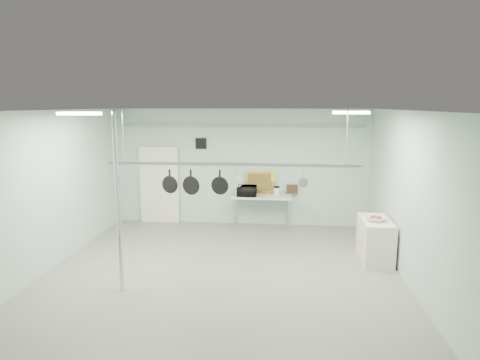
# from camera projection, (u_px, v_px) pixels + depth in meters

# --- Properties ---
(floor) EXTENTS (8.00, 8.00, 0.00)m
(floor) POSITION_uv_depth(u_px,v_px,m) (220.00, 280.00, 8.16)
(floor) COLOR gray
(floor) RESTS_ON ground
(ceiling) EXTENTS (7.00, 8.00, 0.02)m
(ceiling) POSITION_uv_depth(u_px,v_px,m) (219.00, 111.00, 7.60)
(ceiling) COLOR silver
(ceiling) RESTS_ON back_wall
(back_wall) EXTENTS (7.00, 0.02, 3.20)m
(back_wall) POSITION_uv_depth(u_px,v_px,m) (241.00, 167.00, 11.79)
(back_wall) COLOR #A6C7BB
(back_wall) RESTS_ON floor
(right_wall) EXTENTS (0.02, 8.00, 3.20)m
(right_wall) POSITION_uv_depth(u_px,v_px,m) (415.00, 203.00, 7.53)
(right_wall) COLOR #A6C7BB
(right_wall) RESTS_ON floor
(door) EXTENTS (1.10, 0.10, 2.20)m
(door) POSITION_uv_depth(u_px,v_px,m) (160.00, 186.00, 12.06)
(door) COLOR silver
(door) RESTS_ON floor
(wall_vent) EXTENTS (0.30, 0.04, 0.30)m
(wall_vent) POSITION_uv_depth(u_px,v_px,m) (201.00, 143.00, 11.76)
(wall_vent) COLOR black
(wall_vent) RESTS_ON back_wall
(conduit_pipe) EXTENTS (6.60, 0.07, 0.07)m
(conduit_pipe) POSITION_uv_depth(u_px,v_px,m) (240.00, 126.00, 11.50)
(conduit_pipe) COLOR gray
(conduit_pipe) RESTS_ON back_wall
(chrome_pole) EXTENTS (0.08, 0.08, 3.20)m
(chrome_pole) POSITION_uv_depth(u_px,v_px,m) (118.00, 204.00, 7.46)
(chrome_pole) COLOR silver
(chrome_pole) RESTS_ON floor
(prep_table) EXTENTS (1.60, 0.70, 0.91)m
(prep_table) POSITION_uv_depth(u_px,v_px,m) (261.00, 198.00, 11.48)
(prep_table) COLOR #AFCEB9
(prep_table) RESTS_ON floor
(side_cabinet) EXTENTS (0.60, 1.20, 0.90)m
(side_cabinet) POSITION_uv_depth(u_px,v_px,m) (375.00, 240.00, 9.14)
(side_cabinet) COLOR beige
(side_cabinet) RESTS_ON floor
(pot_rack) EXTENTS (4.80, 0.06, 1.00)m
(pot_rack) POSITION_uv_depth(u_px,v_px,m) (232.00, 163.00, 8.04)
(pot_rack) COLOR #B7B7BC
(pot_rack) RESTS_ON ceiling
(light_panel_left) EXTENTS (0.65, 0.30, 0.05)m
(light_panel_left) POSITION_uv_depth(u_px,v_px,m) (80.00, 114.00, 7.04)
(light_panel_left) COLOR white
(light_panel_left) RESTS_ON ceiling
(light_panel_right) EXTENTS (0.65, 0.30, 0.05)m
(light_panel_right) POSITION_uv_depth(u_px,v_px,m) (351.00, 113.00, 7.96)
(light_panel_right) COLOR white
(light_panel_right) RESTS_ON ceiling
(microwave) EXTENTS (0.52, 0.36, 0.28)m
(microwave) POSITION_uv_depth(u_px,v_px,m) (247.00, 191.00, 11.36)
(microwave) COLOR black
(microwave) RESTS_ON prep_table
(coffee_canister) EXTENTS (0.16, 0.16, 0.21)m
(coffee_canister) POSITION_uv_depth(u_px,v_px,m) (277.00, 192.00, 11.42)
(coffee_canister) COLOR silver
(coffee_canister) RESTS_ON prep_table
(painting_large) EXTENTS (0.79, 0.17, 0.58)m
(painting_large) POSITION_uv_depth(u_px,v_px,m) (260.00, 183.00, 11.72)
(painting_large) COLOR #CA8436
(painting_large) RESTS_ON prep_table
(painting_small) EXTENTS (0.30, 0.09, 0.25)m
(painting_small) POSITION_uv_depth(u_px,v_px,m) (292.00, 189.00, 11.66)
(painting_small) COLOR #312011
(painting_small) RESTS_ON prep_table
(fruit_bowl) EXTENTS (0.46, 0.46, 0.10)m
(fruit_bowl) POSITION_uv_depth(u_px,v_px,m) (376.00, 219.00, 8.94)
(fruit_bowl) COLOR silver
(fruit_bowl) RESTS_ON side_cabinet
(skillet_left) EXTENTS (0.34, 0.16, 0.48)m
(skillet_left) POSITION_uv_depth(u_px,v_px,m) (170.00, 182.00, 8.23)
(skillet_left) COLOR black
(skillet_left) RESTS_ON pot_rack
(skillet_mid) EXTENTS (0.36, 0.16, 0.50)m
(skillet_mid) POSITION_uv_depth(u_px,v_px,m) (191.00, 182.00, 8.19)
(skillet_mid) COLOR black
(skillet_mid) RESTS_ON pot_rack
(skillet_right) EXTENTS (0.35, 0.14, 0.46)m
(skillet_right) POSITION_uv_depth(u_px,v_px,m) (220.00, 182.00, 8.13)
(skillet_right) COLOR black
(skillet_right) RESTS_ON pot_rack
(whisk) EXTENTS (0.25, 0.25, 0.33)m
(whisk) POSITION_uv_depth(u_px,v_px,m) (237.00, 179.00, 8.09)
(whisk) COLOR silver
(whisk) RESTS_ON pot_rack
(grater) EXTENTS (0.09, 0.04, 0.21)m
(grater) POSITION_uv_depth(u_px,v_px,m) (273.00, 176.00, 8.01)
(grater) COLOR yellow
(grater) RESTS_ON pot_rack
(saucepan) EXTENTS (0.20, 0.15, 0.32)m
(saucepan) POSITION_uv_depth(u_px,v_px,m) (303.00, 180.00, 7.96)
(saucepan) COLOR #B3B3B8
(saucepan) RESTS_ON pot_rack
(fruit_cluster) EXTENTS (0.24, 0.24, 0.09)m
(fruit_cluster) POSITION_uv_depth(u_px,v_px,m) (376.00, 217.00, 8.94)
(fruit_cluster) COLOR maroon
(fruit_cluster) RESTS_ON fruit_bowl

